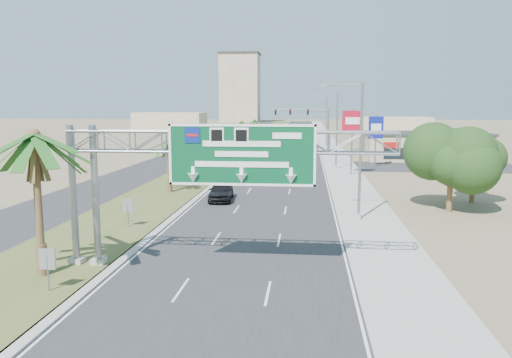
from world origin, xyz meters
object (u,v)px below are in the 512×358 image
Objects in this scene: sign_gantry at (212,153)px; pole_sign_blue at (376,129)px; car_left_lane at (221,191)px; palm_near at (34,136)px; store_building at (424,147)px; pole_sign_red_near at (352,124)px; car_mid_lane at (282,157)px; pole_sign_red_far at (352,121)px; car_far at (285,143)px; car_right_lane at (298,158)px; signal_mast at (316,127)px.

sign_gantry is 47.58m from pole_sign_blue.
palm_near is at bearing -108.72° from car_left_lane.
pole_sign_red_near is at bearing -123.40° from store_building.
pole_sign_red_far reaches higher than car_mid_lane.
car_left_lane reaches higher than car_far.
car_right_lane is at bearing 73.93° from car_left_lane.
palm_near is at bearing -96.95° from car_mid_lane.
car_far is at bearing 137.33° from store_building.
car_right_lane is (2.35, -2.08, 0.02)m from car_mid_lane.
store_building reaches higher than car_far.
signal_mast reaches higher than car_right_lane.
store_building is at bearing -41.04° from car_far.
car_mid_lane is (9.12, 52.82, -6.20)m from palm_near.
palm_near is 1.04× the size of pole_sign_red_near.
pole_sign_red_near reaches higher than pole_sign_blue.
car_right_lane is 0.98× the size of car_far.
palm_near is at bearing -102.66° from signal_mast.
pole_sign_blue is at bearing 72.81° from sign_gantry.
palm_near is 79.72m from car_far.
palm_near is (-8.14, -1.93, 0.87)m from sign_gantry.
car_right_lane is (-2.89, -13.23, -4.10)m from signal_mast.
sign_gantry is 49.22m from car_right_lane.
car_right_lane is 0.68× the size of pole_sign_red_near.
car_mid_lane is at bearing -166.79° from store_building.
car_far is at bearing 94.49° from car_mid_lane.
pole_sign_red_near is (10.06, 36.36, 0.15)m from sign_gantry.
pole_sign_blue reaches higher than car_far.
store_building is (31.20, 58.00, -4.93)m from palm_near.
palm_near is 1.54× the size of car_right_lane.
car_far reaches higher than car_mid_lane.
store_building is 22.71m from car_mid_lane.
signal_mast is 18.08m from store_building.
store_building is (16.83, -5.97, -2.85)m from signal_mast.
sign_gantry reaches higher than pole_sign_red_far.
sign_gantry reaches higher than car_right_lane.
car_mid_lane is at bearing 138.09° from car_right_lane.
car_far is 15.31m from pole_sign_red_far.
palm_near is 52.35m from pole_sign_blue.
car_left_lane is at bearing -102.12° from car_right_lane.
palm_near is 53.96m from car_mid_lane.
car_far is 0.77× the size of pole_sign_blue.
store_building is 23.99m from pole_sign_red_near.
pole_sign_red_near is at bearing 64.57° from palm_near.
car_far is (0.24, 77.11, -5.26)m from sign_gantry.
pole_sign_red_near is (9.82, -40.75, 5.40)m from car_far.
store_building is 2.52× the size of pole_sign_blue.
car_right_lane is at bearing -82.12° from car_far.
signal_mast reaches higher than car_far.
palm_near is at bearing -103.21° from car_right_lane.
signal_mast reaches higher than pole_sign_red_far.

